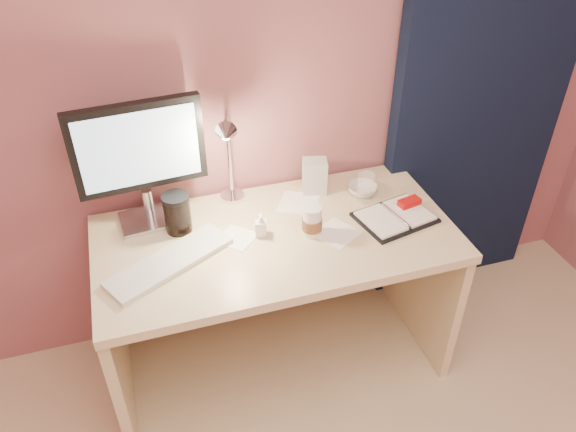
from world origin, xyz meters
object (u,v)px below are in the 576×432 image
object	(u,v)px
keyboard	(170,262)
lotion_bottle	(261,225)
desk	(272,266)
product_box	(315,176)
planner	(396,216)
dark_jar	(178,215)
desk_lamp	(241,153)
clear_cup	(365,188)
coffee_cup	(312,222)
bowl	(362,190)
monitor	(139,154)

from	to	relation	value
keyboard	lotion_bottle	distance (m)	0.37
desk	product_box	distance (m)	0.42
product_box	desk	bearing A→B (deg)	-130.73
keyboard	planner	world-z (taller)	planner
dark_jar	desk_lamp	size ratio (longest dim) A/B	0.33
keyboard	desk_lamp	bearing A→B (deg)	7.30
keyboard	clear_cup	size ratio (longest dim) A/B	3.88
lotion_bottle	clear_cup	bearing A→B (deg)	11.47
coffee_cup	desk_lamp	distance (m)	0.38
bowl	dark_jar	bearing A→B (deg)	-178.53
planner	bowl	xyz separation A→B (m)	(-0.06, 0.20, 0.01)
lotion_bottle	dark_jar	xyz separation A→B (m)	(-0.30, 0.13, 0.02)
product_box	monitor	bearing A→B (deg)	-165.18
planner	bowl	world-z (taller)	planner
desk_lamp	coffee_cup	bearing A→B (deg)	-33.27
clear_cup	dark_jar	xyz separation A→B (m)	(-0.78, 0.03, 0.01)
clear_cup	desk	bearing A→B (deg)	-174.05
monitor	coffee_cup	distance (m)	0.70
coffee_cup	desk_lamp	bearing A→B (deg)	133.91
clear_cup	desk_lamp	distance (m)	0.55
clear_cup	bowl	size ratio (longest dim) A/B	0.99
planner	coffee_cup	bearing A→B (deg)	167.49
planner	dark_jar	distance (m)	0.87
coffee_cup	keyboard	bearing A→B (deg)	-178.61
product_box	desk_lamp	size ratio (longest dim) A/B	0.35
planner	clear_cup	bearing A→B (deg)	102.66
keyboard	planner	xyz separation A→B (m)	(0.91, 0.01, 0.00)
dark_jar	product_box	bearing A→B (deg)	9.35
monitor	lotion_bottle	world-z (taller)	monitor
bowl	desk_lamp	size ratio (longest dim) A/B	0.29
dark_jar	desk_lamp	xyz separation A→B (m)	(0.27, 0.04, 0.20)
lotion_bottle	bowl	bearing A→B (deg)	16.50
monitor	clear_cup	xyz separation A→B (m)	(0.88, -0.12, -0.25)
monitor	keyboard	distance (m)	0.42
coffee_cup	product_box	bearing A→B (deg)	68.67
dark_jar	monitor	bearing A→B (deg)	137.30
bowl	planner	bearing A→B (deg)	-73.53
keyboard	lotion_bottle	bearing A→B (deg)	-17.28
clear_cup	bowl	xyz separation A→B (m)	(0.01, 0.05, -0.04)
desk	product_box	size ratio (longest dim) A/B	9.21
coffee_cup	lotion_bottle	distance (m)	0.20
desk	bowl	bearing A→B (deg)	11.97
coffee_cup	desk_lamp	xyz separation A→B (m)	(-0.22, 0.22, 0.21)
bowl	dark_jar	distance (m)	0.79
desk	planner	xyz separation A→B (m)	(0.50, -0.11, 0.24)
dark_jar	desk	bearing A→B (deg)	-11.49
desk	planner	world-z (taller)	planner
desk	desk_lamp	distance (m)	0.52
desk	dark_jar	world-z (taller)	dark_jar
coffee_cup	bowl	xyz separation A→B (m)	(0.30, 0.20, -0.04)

